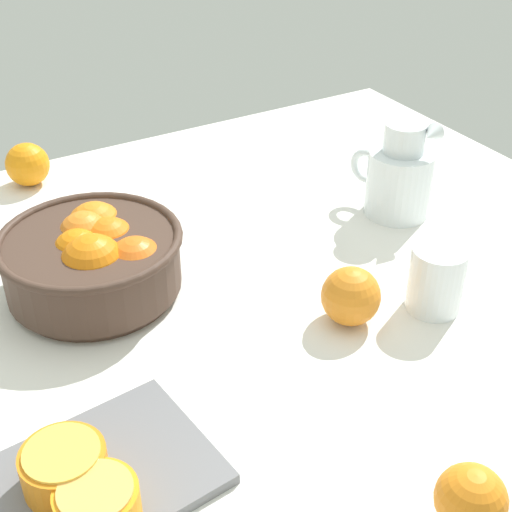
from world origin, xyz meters
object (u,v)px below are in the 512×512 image
Objects in this scene: loose_orange_0 at (351,296)px; loose_orange_1 at (471,500)px; loose_orange_2 at (28,164)px; fruit_bowl at (95,258)px; orange_half_0 at (98,504)px; juice_glass at (436,283)px; cutting_board at (61,497)px; orange_half_1 at (64,467)px; juice_pitcher at (399,181)px.

loose_orange_0 reaches higher than loose_orange_1.
loose_orange_0 is 1.04× the size of loose_orange_2.
orange_half_0 is (-12.73, -35.61, -2.03)cm from fruit_bowl.
juice_glass is at bearing -34.75° from fruit_bowl.
orange_half_0 is at bearing 150.66° from loose_orange_1.
fruit_bowl reaches higher than loose_orange_2.
loose_orange_1 reaches higher than cutting_board.
fruit_bowl reaches higher than loose_orange_0.
orange_half_1 is (0.98, 0.79, 2.82)cm from cutting_board.
orange_half_1 is (-1.30, 5.47, 0.13)cm from orange_half_0.
orange_half_0 is 5.62cm from orange_half_1.
juice_pitcher is 1.92× the size of orange_half_1.
juice_glass is 1.18× the size of loose_orange_0.
fruit_bowl is 1.53× the size of juice_pitcher.
orange_half_0 is 40.51cm from loose_orange_0.
fruit_bowl is 3.63× the size of loose_orange_1.
loose_orange_2 is at bearing 140.80° from juice_pitcher.
juice_glass reaches higher than orange_half_0.
orange_half_0 is at bearing -64.00° from cutting_board.
loose_orange_2 is (15.62, 66.53, 3.03)cm from cutting_board.
fruit_bowl is 33.73cm from loose_orange_0.
loose_orange_1 is (29.51, -16.58, 0.02)cm from orange_half_0.
loose_orange_2 is (-47.75, 38.94, -1.87)cm from juice_pitcher.
orange_half_1 reaches higher than cutting_board.
orange_half_1 is at bearing -114.97° from fruit_bowl.
orange_half_1 is 67.35cm from loose_orange_2.
fruit_bowl is 0.81× the size of cutting_board.
juice_pitcher is 25.03cm from juice_glass.
orange_half_0 is at bearing -109.68° from fruit_bowl.
orange_half_1 is 1.24× the size of loose_orange_1.
juice_glass is 1.23× the size of loose_orange_2.
loose_orange_1 is (30.81, -22.05, -0.11)cm from orange_half_1.
orange_half_1 is (-14.04, -30.14, -1.90)cm from fruit_bowl.
juice_glass is 50.32cm from orange_half_0.
loose_orange_2 is at bearing 76.79° from cutting_board.
cutting_board is at bearing 146.22° from loose_orange_1.
loose_orange_2 is (-35.92, 60.94, -0.19)cm from juice_glass.
juice_pitcher is at bearing 23.52° from cutting_board.
loose_orange_1 is (-8.68, -30.11, -0.45)cm from loose_orange_0.
juice_pitcher reaches higher than orange_half_1.
juice_pitcher is at bearing 23.24° from orange_half_1.
juice_glass is at bearing 53.66° from loose_orange_1.
orange_half_1 is (-62.39, -26.80, -2.08)cm from juice_pitcher.
juice_pitcher is 0.53× the size of cutting_board.
loose_orange_0 is at bearing 73.92° from loose_orange_1.
juice_pitcher reaches higher than juice_glass.
loose_orange_1 is at bearing -72.19° from fruit_bowl.
loose_orange_0 is 62.80cm from loose_orange_2.
loose_orange_1 is at bearing -29.34° from orange_half_0.
fruit_bowl reaches higher than loose_orange_1.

